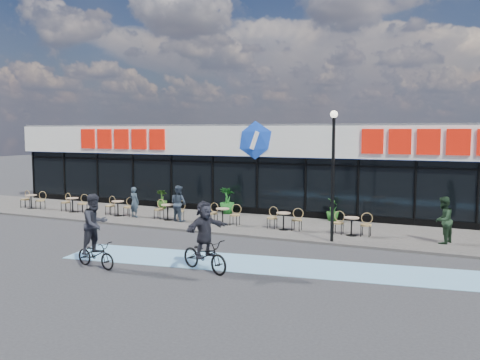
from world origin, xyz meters
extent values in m
plane|color=#28282B|center=(0.00, 0.00, 0.00)|extent=(120.00, 120.00, 0.00)
cube|color=#5A554F|center=(0.00, 4.50, 0.05)|extent=(44.00, 5.00, 0.10)
cube|color=#68A1C5|center=(4.00, -1.50, 0.01)|extent=(14.17, 4.13, 0.01)
cube|color=black|center=(0.00, 10.00, 1.50)|extent=(30.00, 6.00, 3.00)
cube|color=white|center=(0.00, 9.85, 3.75)|extent=(30.60, 6.30, 1.50)
cube|color=#47474C|center=(0.00, 10.00, 4.55)|extent=(30.60, 6.30, 0.10)
cube|color=navy|center=(0.00, 6.96, 3.05)|extent=(30.60, 0.08, 0.18)
cube|color=black|center=(0.00, 6.97, 2.65)|extent=(30.00, 0.06, 0.08)
cube|color=black|center=(0.00, 6.98, 0.20)|extent=(30.00, 0.10, 0.40)
cube|color=#BC1407|center=(-8.00, 6.70, 3.80)|extent=(5.63, 0.18, 1.10)
cube|color=#BC1407|center=(8.00, 6.70, 3.80)|extent=(5.63, 0.18, 1.10)
ellipsoid|color=blue|center=(0.00, 6.70, 3.80)|extent=(1.90, 0.24, 1.90)
cylinder|color=black|center=(-15.00, 6.97, 1.50)|extent=(0.10, 0.10, 3.00)
cylinder|color=black|center=(-12.50, 6.97, 1.50)|extent=(0.10, 0.10, 3.00)
cylinder|color=black|center=(-10.00, 6.97, 1.50)|extent=(0.10, 0.10, 3.00)
cylinder|color=black|center=(-7.50, 6.97, 1.50)|extent=(0.10, 0.10, 3.00)
cylinder|color=black|center=(-5.00, 6.97, 1.50)|extent=(0.10, 0.10, 3.00)
cylinder|color=black|center=(-2.50, 6.97, 1.50)|extent=(0.10, 0.10, 3.00)
cylinder|color=black|center=(0.00, 6.97, 1.50)|extent=(0.10, 0.10, 3.00)
cylinder|color=black|center=(2.50, 6.97, 1.50)|extent=(0.10, 0.10, 3.00)
cylinder|color=black|center=(5.00, 6.97, 1.50)|extent=(0.10, 0.10, 3.00)
cylinder|color=black|center=(7.50, 6.97, 1.50)|extent=(0.10, 0.10, 3.00)
cylinder|color=black|center=(10.00, 6.97, 1.50)|extent=(0.10, 0.10, 3.00)
cylinder|color=black|center=(4.96, 2.30, 2.44)|extent=(0.12, 0.12, 4.68)
sphere|color=#FFF2CC|center=(4.96, 2.30, 4.88)|extent=(0.28, 0.28, 0.28)
cylinder|color=tan|center=(-11.74, 3.65, 0.82)|extent=(0.60, 0.60, 0.04)
cylinder|color=black|center=(-11.74, 3.65, 0.47)|extent=(0.06, 0.06, 0.70)
cylinder|color=black|center=(-11.74, 3.65, 0.11)|extent=(0.40, 0.40, 0.02)
cylinder|color=tan|center=(-8.88, 3.65, 0.82)|extent=(0.60, 0.60, 0.04)
cylinder|color=black|center=(-8.88, 3.65, 0.47)|extent=(0.06, 0.06, 0.70)
cylinder|color=black|center=(-8.88, 3.65, 0.11)|extent=(0.40, 0.40, 0.02)
cylinder|color=tan|center=(-6.02, 3.65, 0.82)|extent=(0.60, 0.60, 0.04)
cylinder|color=black|center=(-6.02, 3.65, 0.47)|extent=(0.06, 0.06, 0.70)
cylinder|color=black|center=(-6.02, 3.65, 0.11)|extent=(0.40, 0.40, 0.02)
cylinder|color=tan|center=(-3.16, 3.65, 0.82)|extent=(0.60, 0.60, 0.04)
cylinder|color=black|center=(-3.16, 3.65, 0.47)|extent=(0.06, 0.06, 0.70)
cylinder|color=black|center=(-3.16, 3.65, 0.11)|extent=(0.40, 0.40, 0.02)
cylinder|color=tan|center=(-0.30, 3.65, 0.82)|extent=(0.60, 0.60, 0.04)
cylinder|color=black|center=(-0.30, 3.65, 0.47)|extent=(0.06, 0.06, 0.70)
cylinder|color=black|center=(-0.30, 3.65, 0.11)|extent=(0.40, 0.40, 0.02)
cylinder|color=tan|center=(2.56, 3.65, 0.82)|extent=(0.60, 0.60, 0.04)
cylinder|color=black|center=(2.56, 3.65, 0.47)|extent=(0.06, 0.06, 0.70)
cylinder|color=black|center=(2.56, 3.65, 0.11)|extent=(0.40, 0.40, 0.02)
cylinder|color=tan|center=(5.42, 3.65, 0.82)|extent=(0.60, 0.60, 0.04)
cylinder|color=black|center=(5.42, 3.65, 0.47)|extent=(0.06, 0.06, 0.70)
cylinder|color=black|center=(5.42, 3.65, 0.11)|extent=(0.40, 0.40, 0.02)
imported|color=#244915|center=(-5.32, 6.52, 0.61)|extent=(0.74, 0.74, 1.02)
imported|color=#195A1C|center=(-1.44, 6.49, 0.77)|extent=(0.76, 0.76, 1.34)
imported|color=#1D5217|center=(3.92, 6.64, 0.62)|extent=(0.81, 0.81, 1.04)
imported|color=#2F3E49|center=(-5.10, 3.73, 0.83)|extent=(0.59, 0.45, 1.46)
imported|color=#2C3745|center=(-2.54, 3.60, 0.93)|extent=(0.95, 0.83, 1.67)
imported|color=black|center=(8.81, 3.66, 0.98)|extent=(0.92, 1.03, 1.75)
imported|color=black|center=(2.35, -2.99, 0.50)|extent=(2.03, 1.30, 1.01)
imported|color=black|center=(2.35, -2.99, 1.31)|extent=(1.04, 1.68, 1.72)
imported|color=black|center=(-0.96, -4.01, 0.42)|extent=(1.69, 0.83, 0.85)
imported|color=#22232A|center=(-0.96, -4.01, 1.39)|extent=(0.86, 1.02, 1.88)
camera|label=1|loc=(9.52, -16.37, 4.30)|focal=38.00mm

